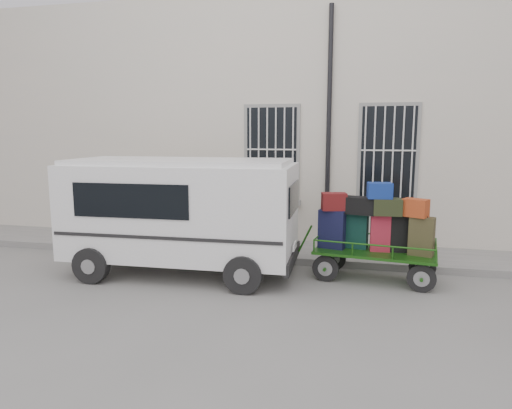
{
  "coord_description": "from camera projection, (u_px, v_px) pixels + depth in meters",
  "views": [
    {
      "loc": [
        1.68,
        -7.87,
        2.76
      ],
      "look_at": [
        -0.34,
        1.0,
        1.32
      ],
      "focal_mm": 32.0,
      "sensor_mm": 36.0,
      "label": 1
    }
  ],
  "objects": [
    {
      "name": "luggage_cart",
      "position": [
        374.0,
        231.0,
        8.49
      ],
      "size": [
        2.63,
        1.29,
        1.86
      ],
      "rotation": [
        0.0,
        0.0,
        -0.14
      ],
      "color": "black",
      "rests_on": "ground"
    },
    {
      "name": "van",
      "position": [
        181.0,
        209.0,
        8.88
      ],
      "size": [
        4.54,
        2.14,
        2.26
      ],
      "rotation": [
        0.0,
        0.0,
        0.03
      ],
      "color": "white",
      "rests_on": "ground"
    },
    {
      "name": "building",
      "position": [
        302.0,
        124.0,
        13.21
      ],
      "size": [
        24.0,
        5.15,
        6.0
      ],
      "color": "beige",
      "rests_on": "ground"
    },
    {
      "name": "sidewalk",
      "position": [
        282.0,
        251.0,
        10.49
      ],
      "size": [
        24.0,
        1.7,
        0.15
      ],
      "primitive_type": "cube",
      "color": "slate",
      "rests_on": "ground"
    },
    {
      "name": "ground",
      "position": [
        262.0,
        284.0,
        8.38
      ],
      "size": [
        80.0,
        80.0,
        0.0
      ],
      "primitive_type": "plane",
      "color": "slate",
      "rests_on": "ground"
    }
  ]
}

